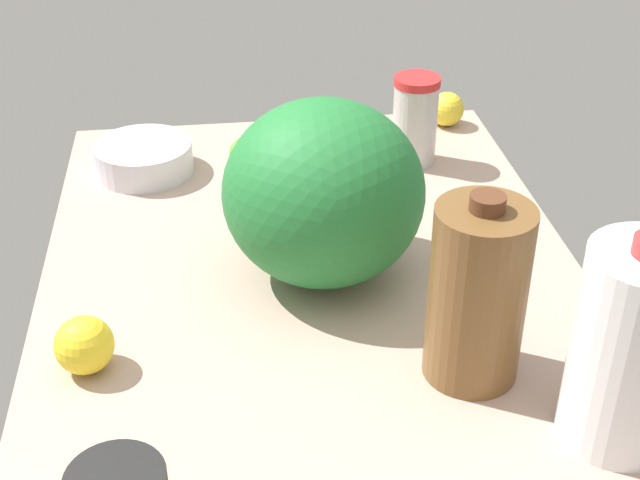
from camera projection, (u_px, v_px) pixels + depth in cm
name	position (u px, v px, depth cm)	size (l,w,h in cm)	color
countertop	(320.00, 312.00, 120.08)	(120.00, 76.00, 3.00)	tan
chocolate_milk_jug	(477.00, 294.00, 101.73)	(11.37, 11.37, 24.07)	brown
tumbler_cup	(415.00, 120.00, 151.10)	(7.81, 7.81, 15.48)	beige
watermelon	(324.00, 193.00, 119.21)	(27.31, 27.31, 25.30)	#237534
milk_jug	(632.00, 348.00, 92.59)	(12.72, 12.72, 25.08)	white
mixing_bowl	(144.00, 158.00, 150.41)	(16.48, 16.48, 5.20)	silver
lime_loose	(244.00, 152.00, 152.28)	(5.16, 5.16, 5.16)	#68BB34
lemon_by_jug	(447.00, 109.00, 166.44)	(6.39, 6.39, 6.39)	yellow
lemon_near_front	(84.00, 345.00, 105.99)	(7.18, 7.18, 7.18)	yellow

